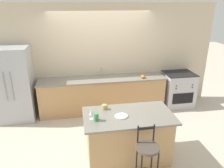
# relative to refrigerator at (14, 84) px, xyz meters

# --- Properties ---
(ground_plane) EXTENTS (18.00, 18.00, 0.00)m
(ground_plane) POSITION_rel_refrigerator_xyz_m (2.11, -0.31, -0.89)
(ground_plane) COLOR beige
(wall_back) EXTENTS (6.00, 0.07, 2.70)m
(wall_back) POSITION_rel_refrigerator_xyz_m (2.11, 0.38, 0.46)
(wall_back) COLOR beige
(wall_back) RESTS_ON ground_plane
(back_counter) EXTENTS (3.19, 0.67, 0.90)m
(back_counter) POSITION_rel_refrigerator_xyz_m (2.11, 0.06, -0.43)
(back_counter) COLOR tan
(back_counter) RESTS_ON ground_plane
(sink_faucet) EXTENTS (0.02, 0.13, 0.22)m
(sink_faucet) POSITION_rel_refrigerator_xyz_m (2.11, 0.26, 0.15)
(sink_faucet) COLOR #ADAFB5
(sink_faucet) RESTS_ON back_counter
(kitchen_island) EXTENTS (1.55, 0.87, 0.90)m
(kitchen_island) POSITION_rel_refrigerator_xyz_m (2.31, -1.89, -0.43)
(kitchen_island) COLOR tan
(kitchen_island) RESTS_ON ground_plane
(refrigerator) EXTENTS (0.87, 0.75, 1.77)m
(refrigerator) POSITION_rel_refrigerator_xyz_m (0.00, 0.00, 0.00)
(refrigerator) COLOR #ADAFB5
(refrigerator) RESTS_ON ground_plane
(oven_range) EXTENTS (0.79, 0.69, 0.93)m
(oven_range) POSITION_rel_refrigerator_xyz_m (4.16, 0.02, -0.42)
(oven_range) COLOR #B7B7BC
(oven_range) RESTS_ON ground_plane
(bar_stool_near) EXTENTS (0.35, 0.35, 1.02)m
(bar_stool_near) POSITION_rel_refrigerator_xyz_m (2.45, -2.55, -0.30)
(bar_stool_near) COLOR black
(bar_stool_near) RESTS_ON ground_plane
(dinner_plate) EXTENTS (0.23, 0.23, 0.02)m
(dinner_plate) POSITION_rel_refrigerator_xyz_m (2.18, -1.92, 0.03)
(dinner_plate) COLOR beige
(dinner_plate) RESTS_ON kitchen_island
(wine_glass) EXTENTS (0.07, 0.07, 0.18)m
(wine_glass) POSITION_rel_refrigerator_xyz_m (1.68, -1.93, 0.15)
(wine_glass) COLOR white
(wine_glass) RESTS_ON kitchen_island
(coffee_mug) EXTENTS (0.12, 0.09, 0.09)m
(coffee_mug) POSITION_rel_refrigerator_xyz_m (1.93, -1.62, 0.06)
(coffee_mug) COLOR #C1B251
(coffee_mug) RESTS_ON kitchen_island
(tumbler_cup) EXTENTS (0.08, 0.08, 0.13)m
(tumbler_cup) POSITION_rel_refrigerator_xyz_m (1.75, -1.99, 0.08)
(tumbler_cup) COLOR #3D934C
(tumbler_cup) RESTS_ON kitchen_island
(pumpkin_decoration) EXTENTS (0.11, 0.11, 0.11)m
(pumpkin_decoration) POSITION_rel_refrigerator_xyz_m (3.12, -0.12, 0.06)
(pumpkin_decoration) COLOR orange
(pumpkin_decoration) RESTS_ON back_counter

